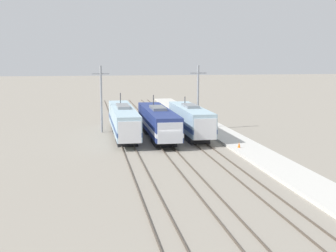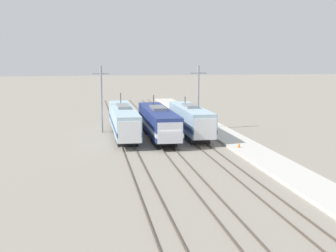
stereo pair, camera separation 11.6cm
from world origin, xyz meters
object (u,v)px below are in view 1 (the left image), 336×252
(locomotive_far_left, at_px, (123,121))
(traffic_cone, at_px, (239,145))
(catenary_tower_left, at_px, (101,98))
(catenary_tower_right, at_px, (198,96))
(locomotive_far_right, at_px, (191,120))
(locomotive_center, at_px, (159,122))

(locomotive_far_left, distance_m, traffic_cone, 16.20)
(locomotive_far_left, relative_size, catenary_tower_left, 2.17)
(locomotive_far_left, bearing_deg, catenary_tower_right, 22.64)
(locomotive_far_right, height_order, traffic_cone, locomotive_far_right)
(catenary_tower_right, bearing_deg, locomotive_far_left, -157.36)
(traffic_cone, bearing_deg, locomotive_far_right, 109.98)
(locomotive_far_right, height_order, catenary_tower_left, catenary_tower_left)
(locomotive_center, height_order, traffic_cone, locomotive_center)
(catenary_tower_left, bearing_deg, catenary_tower_right, 0.00)
(locomotive_center, distance_m, locomotive_far_right, 4.40)
(locomotive_center, relative_size, locomotive_far_right, 1.15)
(locomotive_center, relative_size, catenary_tower_right, 2.01)
(locomotive_center, height_order, catenary_tower_right, catenary_tower_right)
(locomotive_far_left, distance_m, catenary_tower_left, 5.95)
(catenary_tower_right, xyz_separation_m, traffic_cone, (1.20, -15.14, -4.23))
(locomotive_far_left, xyz_separation_m, catenary_tower_left, (-2.67, 4.58, 2.69))
(catenary_tower_right, distance_m, traffic_cone, 15.77)
(locomotive_far_right, bearing_deg, locomotive_center, -173.35)
(catenary_tower_left, bearing_deg, locomotive_far_right, -26.34)
(locomotive_center, bearing_deg, catenary_tower_right, 42.97)
(locomotive_far_left, xyz_separation_m, catenary_tower_right, (10.99, 4.58, 2.69))
(locomotive_far_right, height_order, catenary_tower_right, catenary_tower_right)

